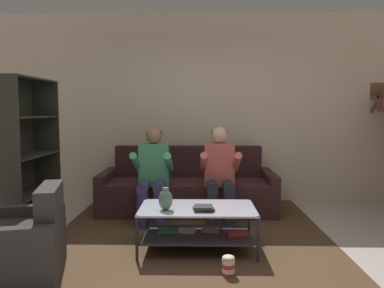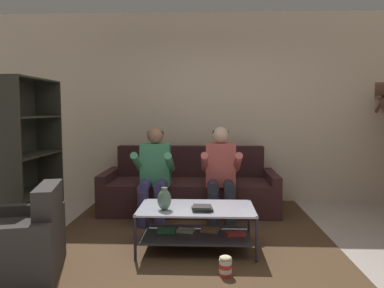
{
  "view_description": "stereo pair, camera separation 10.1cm",
  "coord_description": "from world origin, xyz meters",
  "px_view_note": "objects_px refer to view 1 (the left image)",
  "views": [
    {
      "loc": [
        0.03,
        -3.41,
        1.42
      ],
      "look_at": [
        -0.04,
        0.73,
        1.05
      ],
      "focal_mm": 35.0,
      "sensor_mm": 36.0,
      "label": 1
    },
    {
      "loc": [
        0.14,
        -3.41,
        1.42
      ],
      "look_at": [
        -0.04,
        0.73,
        1.05
      ],
      "focal_mm": 35.0,
      "sensor_mm": 36.0,
      "label": 2
    }
  ],
  "objects_px": {
    "couch": "(188,190)",
    "vase": "(166,200)",
    "armchair": "(14,247)",
    "book_stack": "(203,208)",
    "person_seated_left": "(153,171)",
    "bookshelf": "(22,174)",
    "person_seated_right": "(220,171)",
    "popcorn_tub": "(228,266)",
    "coffee_table": "(198,222)"
  },
  "relations": [
    {
      "from": "couch",
      "to": "armchair",
      "type": "distance_m",
      "value": 2.6
    },
    {
      "from": "person_seated_left",
      "to": "person_seated_right",
      "type": "distance_m",
      "value": 0.84
    },
    {
      "from": "person_seated_left",
      "to": "bookshelf",
      "type": "height_order",
      "value": "bookshelf"
    },
    {
      "from": "coffee_table",
      "to": "popcorn_tub",
      "type": "bearing_deg",
      "value": -66.85
    },
    {
      "from": "couch",
      "to": "person_seated_right",
      "type": "distance_m",
      "value": 0.78
    },
    {
      "from": "vase",
      "to": "popcorn_tub",
      "type": "bearing_deg",
      "value": -40.95
    },
    {
      "from": "armchair",
      "to": "book_stack",
      "type": "bearing_deg",
      "value": 19.34
    },
    {
      "from": "couch",
      "to": "person_seated_right",
      "type": "relative_size",
      "value": 1.99
    },
    {
      "from": "vase",
      "to": "armchair",
      "type": "height_order",
      "value": "armchair"
    },
    {
      "from": "couch",
      "to": "popcorn_tub",
      "type": "xyz_separation_m",
      "value": [
        0.41,
        -2.12,
        -0.2
      ]
    },
    {
      "from": "couch",
      "to": "armchair",
      "type": "height_order",
      "value": "couch"
    },
    {
      "from": "person_seated_left",
      "to": "popcorn_tub",
      "type": "xyz_separation_m",
      "value": [
        0.83,
        -1.58,
        -0.57
      ]
    },
    {
      "from": "person_seated_right",
      "to": "popcorn_tub",
      "type": "xyz_separation_m",
      "value": [
        -0.01,
        -1.58,
        -0.57
      ]
    },
    {
      "from": "coffee_table",
      "to": "book_stack",
      "type": "xyz_separation_m",
      "value": [
        0.06,
        -0.13,
        0.18
      ]
    },
    {
      "from": "couch",
      "to": "vase",
      "type": "relative_size",
      "value": 10.78
    },
    {
      "from": "coffee_table",
      "to": "armchair",
      "type": "distance_m",
      "value": 1.69
    },
    {
      "from": "bookshelf",
      "to": "vase",
      "type": "bearing_deg",
      "value": -20.2
    },
    {
      "from": "couch",
      "to": "bookshelf",
      "type": "bearing_deg",
      "value": -152.55
    },
    {
      "from": "armchair",
      "to": "popcorn_tub",
      "type": "height_order",
      "value": "armchair"
    },
    {
      "from": "coffee_table",
      "to": "bookshelf",
      "type": "height_order",
      "value": "bookshelf"
    },
    {
      "from": "coffee_table",
      "to": "book_stack",
      "type": "distance_m",
      "value": 0.23
    },
    {
      "from": "person_seated_left",
      "to": "vase",
      "type": "relative_size",
      "value": 5.37
    },
    {
      "from": "person_seated_right",
      "to": "couch",
      "type": "bearing_deg",
      "value": 128.08
    },
    {
      "from": "person_seated_right",
      "to": "book_stack",
      "type": "bearing_deg",
      "value": -101.43
    },
    {
      "from": "book_stack",
      "to": "armchair",
      "type": "bearing_deg",
      "value": -160.66
    },
    {
      "from": "coffee_table",
      "to": "person_seated_right",
      "type": "bearing_deg",
      "value": 73.82
    },
    {
      "from": "book_stack",
      "to": "coffee_table",
      "type": "bearing_deg",
      "value": 113.67
    },
    {
      "from": "vase",
      "to": "armchair",
      "type": "bearing_deg",
      "value": -154.9
    },
    {
      "from": "person_seated_left",
      "to": "popcorn_tub",
      "type": "distance_m",
      "value": 1.87
    },
    {
      "from": "person_seated_left",
      "to": "bookshelf",
      "type": "bearing_deg",
      "value": -163.23
    },
    {
      "from": "person_seated_left",
      "to": "coffee_table",
      "type": "distance_m",
      "value": 1.17
    },
    {
      "from": "couch",
      "to": "vase",
      "type": "xyz_separation_m",
      "value": [
        -0.17,
        -1.61,
        0.25
      ]
    },
    {
      "from": "bookshelf",
      "to": "popcorn_tub",
      "type": "xyz_separation_m",
      "value": [
        2.3,
        -1.14,
        -0.59
      ]
    },
    {
      "from": "bookshelf",
      "to": "couch",
      "type": "bearing_deg",
      "value": 27.45
    },
    {
      "from": "armchair",
      "to": "couch",
      "type": "bearing_deg",
      "value": 57.4
    },
    {
      "from": "couch",
      "to": "person_seated_right",
      "type": "xyz_separation_m",
      "value": [
        0.42,
        -0.54,
        0.37
      ]
    },
    {
      "from": "person_seated_right",
      "to": "vase",
      "type": "bearing_deg",
      "value": -118.86
    },
    {
      "from": "couch",
      "to": "book_stack",
      "type": "xyz_separation_m",
      "value": [
        0.2,
        -1.63,
        0.17
      ]
    },
    {
      "from": "vase",
      "to": "armchair",
      "type": "xyz_separation_m",
      "value": [
        -1.23,
        -0.58,
        -0.27
      ]
    },
    {
      "from": "person_seated_right",
      "to": "popcorn_tub",
      "type": "bearing_deg",
      "value": -90.42
    },
    {
      "from": "armchair",
      "to": "popcorn_tub",
      "type": "bearing_deg",
      "value": 2.27
    },
    {
      "from": "couch",
      "to": "person_seated_left",
      "type": "bearing_deg",
      "value": -128.05
    },
    {
      "from": "person_seated_left",
      "to": "armchair",
      "type": "xyz_separation_m",
      "value": [
        -0.98,
        -1.65,
        -0.39
      ]
    },
    {
      "from": "couch",
      "to": "bookshelf",
      "type": "relative_size",
      "value": 1.35
    },
    {
      "from": "vase",
      "to": "popcorn_tub",
      "type": "height_order",
      "value": "vase"
    },
    {
      "from": "person_seated_right",
      "to": "vase",
      "type": "xyz_separation_m",
      "value": [
        -0.59,
        -1.07,
        -0.11
      ]
    },
    {
      "from": "person_seated_right",
      "to": "coffee_table",
      "type": "relative_size",
      "value": 1.04
    },
    {
      "from": "couch",
      "to": "coffee_table",
      "type": "relative_size",
      "value": 2.07
    },
    {
      "from": "book_stack",
      "to": "popcorn_tub",
      "type": "relative_size",
      "value": 1.18
    },
    {
      "from": "person_seated_right",
      "to": "armchair",
      "type": "xyz_separation_m",
      "value": [
        -1.82,
        -1.65,
        -0.39
      ]
    }
  ]
}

